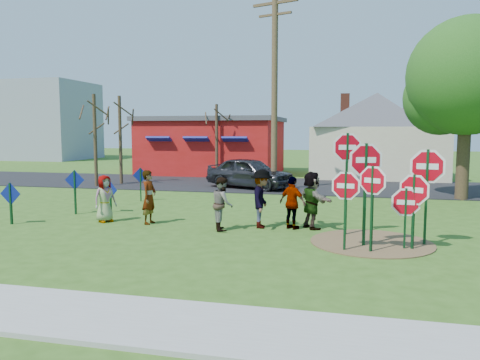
% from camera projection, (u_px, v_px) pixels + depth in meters
% --- Properties ---
extents(ground, '(120.00, 120.00, 0.00)m').
position_uv_depth(ground, '(218.00, 227.00, 14.35)').
color(ground, '#325518').
rests_on(ground, ground).
extents(sidewalk, '(22.00, 1.80, 0.08)m').
position_uv_depth(sidewalk, '(93.00, 316.00, 7.38)').
color(sidewalk, '#9E9E99').
rests_on(sidewalk, ground).
extents(road, '(120.00, 7.50, 0.04)m').
position_uv_depth(road, '(276.00, 185.00, 25.48)').
color(road, black).
rests_on(road, ground).
extents(dirt_patch, '(3.20, 3.20, 0.03)m').
position_uv_depth(dirt_patch, '(371.00, 243.00, 12.35)').
color(dirt_patch, brown).
rests_on(dirt_patch, ground).
extents(red_building, '(9.40, 7.69, 3.90)m').
position_uv_depth(red_building, '(213.00, 145.00, 32.82)').
color(red_building, '#9F130F').
rests_on(red_building, ground).
extents(cream_house, '(9.40, 9.40, 6.50)m').
position_uv_depth(cream_house, '(376.00, 131.00, 30.21)').
color(cream_house, beige).
rests_on(cream_house, ground).
extents(distant_building, '(10.00, 8.00, 8.00)m').
position_uv_depth(distant_building, '(41.00, 121.00, 49.38)').
color(distant_building, '#8C939E').
rests_on(distant_building, ground).
extents(stop_sign_a, '(0.95, 0.20, 2.10)m').
position_uv_depth(stop_sign_a, '(346.00, 193.00, 11.42)').
color(stop_sign_a, '#103A1B').
rests_on(stop_sign_a, ground).
extents(stop_sign_b, '(1.07, 0.29, 3.05)m').
position_uv_depth(stop_sign_b, '(347.00, 157.00, 13.08)').
color(stop_sign_b, '#103A1B').
rests_on(stop_sign_b, ground).
extents(stop_sign_c, '(0.83, 0.52, 2.25)m').
position_uv_depth(stop_sign_c, '(372.00, 189.00, 11.25)').
color(stop_sign_c, '#103A1B').
rests_on(stop_sign_c, ground).
extents(stop_sign_d, '(1.17, 0.27, 2.65)m').
position_uv_depth(stop_sign_d, '(427.00, 173.00, 11.95)').
color(stop_sign_d, '#103A1B').
rests_on(stop_sign_d, ground).
extents(stop_sign_e, '(0.96, 0.08, 1.67)m').
position_uv_depth(stop_sign_e, '(406.00, 206.00, 11.59)').
color(stop_sign_e, '#103A1B').
rests_on(stop_sign_e, ground).
extents(stop_sign_f, '(0.92, 0.53, 2.03)m').
position_uv_depth(stop_sign_f, '(414.00, 194.00, 11.52)').
color(stop_sign_f, '#103A1B').
rests_on(stop_sign_f, ground).
extents(stop_sign_g, '(1.12, 0.33, 2.80)m').
position_uv_depth(stop_sign_g, '(365.00, 171.00, 11.83)').
color(stop_sign_g, '#103A1B').
rests_on(stop_sign_g, ground).
extents(blue_diamond_a, '(0.72, 0.07, 1.34)m').
position_uv_depth(blue_diamond_a, '(11.00, 199.00, 14.78)').
color(blue_diamond_a, '#103A1B').
rests_on(blue_diamond_a, ground).
extents(blue_diamond_b, '(0.71, 0.12, 1.58)m').
position_uv_depth(blue_diamond_b, '(75.00, 187.00, 16.57)').
color(blue_diamond_b, '#103A1B').
rests_on(blue_diamond_b, ground).
extents(blue_diamond_c, '(0.62, 0.18, 1.14)m').
position_uv_depth(blue_diamond_c, '(110.00, 193.00, 16.97)').
color(blue_diamond_c, '#103A1B').
rests_on(blue_diamond_c, ground).
extents(blue_diamond_d, '(0.60, 0.28, 1.43)m').
position_uv_depth(blue_diamond_d, '(141.00, 180.00, 19.65)').
color(blue_diamond_d, '#103A1B').
rests_on(blue_diamond_d, ground).
extents(person_a, '(0.81, 0.89, 1.53)m').
position_uv_depth(person_a, '(105.00, 199.00, 15.17)').
color(person_a, navy).
rests_on(person_a, ground).
extents(person_b, '(0.45, 0.65, 1.71)m').
position_uv_depth(person_b, '(149.00, 197.00, 14.85)').
color(person_b, '#287770').
rests_on(person_b, ground).
extents(person_c, '(0.84, 0.94, 1.59)m').
position_uv_depth(person_c, '(223.00, 204.00, 13.92)').
color(person_c, '#9A4D3E').
rests_on(person_c, ground).
extents(person_d, '(0.73, 1.20, 1.79)m').
position_uv_depth(person_d, '(262.00, 199.00, 14.23)').
color(person_d, '#303135').
rests_on(person_d, ground).
extents(person_e, '(1.00, 0.81, 1.59)m').
position_uv_depth(person_e, '(293.00, 203.00, 14.05)').
color(person_e, '#4E345C').
rests_on(person_e, ground).
extents(person_f, '(1.31, 1.64, 1.74)m').
position_uv_depth(person_f, '(312.00, 200.00, 14.12)').
color(person_f, '#1A4824').
rests_on(person_f, ground).
extents(suv, '(4.97, 3.42, 1.57)m').
position_uv_depth(suv, '(250.00, 173.00, 23.93)').
color(suv, '#29292D').
rests_on(suv, road).
extents(utility_pole, '(2.30, 0.85, 9.70)m').
position_uv_depth(utility_pole, '(275.00, 87.00, 22.75)').
color(utility_pole, '#4C3823').
rests_on(utility_pole, ground).
extents(leafy_tree, '(5.44, 4.96, 7.72)m').
position_uv_depth(leafy_tree, '(470.00, 83.00, 19.59)').
color(leafy_tree, '#382819').
rests_on(leafy_tree, ground).
extents(bare_tree_west, '(1.80, 1.80, 4.87)m').
position_uv_depth(bare_tree_west, '(120.00, 127.00, 25.74)').
color(bare_tree_west, '#382819').
rests_on(bare_tree_west, ground).
extents(bare_tree_east, '(1.80, 1.80, 4.58)m').
position_uv_depth(bare_tree_east, '(217.00, 131.00, 28.72)').
color(bare_tree_east, '#382819').
rests_on(bare_tree_east, ground).
extents(bare_tree_mid, '(1.80, 1.80, 4.87)m').
position_uv_depth(bare_tree_mid, '(95.00, 127.00, 24.52)').
color(bare_tree_mid, '#382819').
rests_on(bare_tree_mid, ground).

